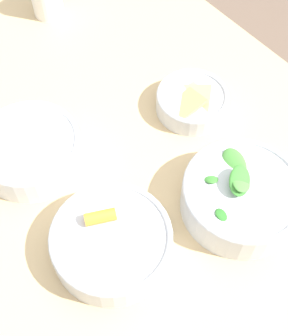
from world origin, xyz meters
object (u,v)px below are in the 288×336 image
bowl_greens (241,196)px  bowl_cookies (192,101)px  bowl_carrots (111,241)px  bowl_beans_hotdog (30,151)px

bowl_greens → bowl_cookies: bowl_greens is taller
bowl_carrots → bowl_beans_hotdog: size_ratio=1.04×
bowl_carrots → bowl_cookies: size_ratio=1.38×
bowl_carrots → bowl_greens: (-0.07, -0.21, 0.01)m
bowl_greens → bowl_carrots: bearing=72.6°
bowl_greens → bowl_cookies: (0.21, -0.08, -0.01)m
bowl_carrots → bowl_cookies: (0.14, -0.29, -0.01)m
bowl_beans_hotdog → bowl_greens: bearing=-142.8°
bowl_greens → bowl_cookies: bearing=-20.7°
bowl_greens → bowl_cookies: size_ratio=1.46×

